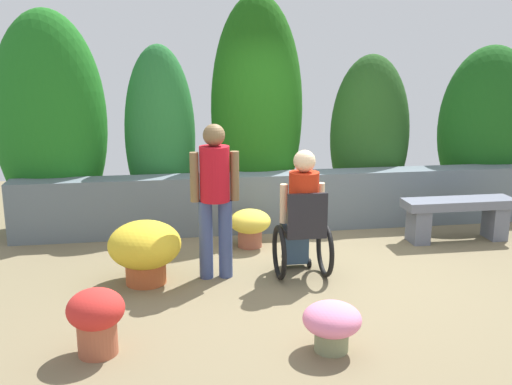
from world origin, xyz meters
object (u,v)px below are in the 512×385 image
flower_pot_small_foreground (96,317)px  flower_pot_red_accent (332,323)px  person_standing_companion (215,191)px  flower_pot_terracotta_by_wall (145,249)px  person_in_wheelchair (302,218)px  flower_pot_purple_near (250,225)px  stone_bench (458,213)px

flower_pot_small_foreground → flower_pot_red_accent: bearing=-7.4°
person_standing_companion → flower_pot_terracotta_by_wall: person_standing_companion is taller
person_in_wheelchair → person_standing_companion: size_ratio=0.84×
person_in_wheelchair → person_standing_companion: (-0.87, 0.10, 0.29)m
flower_pot_small_foreground → flower_pot_terracotta_by_wall: bearing=76.5°
flower_pot_purple_near → flower_pot_terracotta_by_wall: bearing=-141.3°
flower_pot_red_accent → flower_pot_purple_near: bearing=95.6°
flower_pot_purple_near → flower_pot_red_accent: size_ratio=1.08×
person_in_wheelchair → flower_pot_purple_near: person_in_wheelchair is taller
person_standing_companion → flower_pot_small_foreground: 1.88m
person_in_wheelchair → flower_pot_terracotta_by_wall: 1.61m
flower_pot_terracotta_by_wall → flower_pot_red_accent: 2.19m
stone_bench → flower_pot_red_accent: bearing=-136.1°
stone_bench → flower_pot_terracotta_by_wall: flower_pot_terracotta_by_wall is taller
stone_bench → flower_pot_small_foreground: (-4.08, -2.20, -0.04)m
person_in_wheelchair → person_standing_companion: 0.93m
person_standing_companion → flower_pot_red_accent: size_ratio=3.46×
flower_pot_red_accent → flower_pot_small_foreground: (-1.79, 0.23, 0.07)m
flower_pot_small_foreground → person_standing_companion: bearing=54.0°
person_in_wheelchair → flower_pot_small_foreground: 2.36m
flower_pot_terracotta_by_wall → flower_pot_small_foreground: size_ratio=1.38×
flower_pot_small_foreground → person_in_wheelchair: bearing=34.9°
flower_pot_purple_near → person_in_wheelchair: bearing=-69.3°
stone_bench → flower_pot_purple_near: (-2.55, 0.16, -0.07)m
flower_pot_terracotta_by_wall → person_standing_companion: bearing=3.7°
person_in_wheelchair → flower_pot_red_accent: (-0.13, -1.57, -0.39)m
flower_pot_red_accent → flower_pot_small_foreground: flower_pot_small_foreground is taller
flower_pot_purple_near → flower_pot_red_accent: 2.60m
flower_pot_purple_near → flower_pot_red_accent: flower_pot_purple_near is taller
stone_bench → flower_pot_terracotta_by_wall: bearing=-170.7°
stone_bench → person_in_wheelchair: size_ratio=1.03×
stone_bench → flower_pot_red_accent: size_ratio=2.99×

